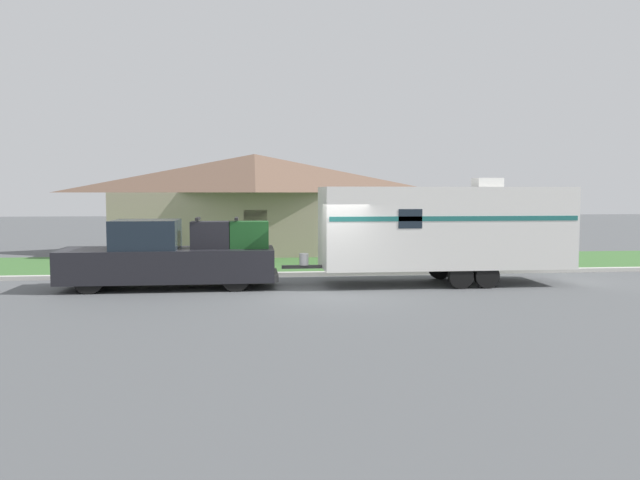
% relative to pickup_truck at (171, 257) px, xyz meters
% --- Properties ---
extents(ground_plane, '(120.00, 120.00, 0.00)m').
position_rel_pickup_truck_xyz_m(ground_plane, '(4.48, -1.48, -0.93)').
color(ground_plane, '#515456').
extents(curb_strip, '(80.00, 0.30, 0.14)m').
position_rel_pickup_truck_xyz_m(curb_strip, '(4.48, 2.27, -0.86)').
color(curb_strip, beige).
rests_on(curb_strip, ground_plane).
extents(lawn_strip, '(80.00, 7.00, 0.03)m').
position_rel_pickup_truck_xyz_m(lawn_strip, '(4.48, 5.92, -0.91)').
color(lawn_strip, '#3D6B33').
rests_on(lawn_strip, ground_plane).
extents(house_across_street, '(13.37, 7.00, 4.67)m').
position_rel_pickup_truck_xyz_m(house_across_street, '(2.56, 11.30, 1.49)').
color(house_across_street, gray).
rests_on(house_across_street, ground_plane).
extents(pickup_truck, '(6.30, 1.92, 2.10)m').
position_rel_pickup_truck_xyz_m(pickup_truck, '(0.00, 0.00, 0.00)').
color(pickup_truck, black).
rests_on(pickup_truck, ground_plane).
extents(travel_trailer, '(8.83, 2.34, 3.29)m').
position_rel_pickup_truck_xyz_m(travel_trailer, '(8.32, -0.00, 0.83)').
color(travel_trailer, black).
rests_on(travel_trailer, ground_plane).
extents(mailbox, '(0.48, 0.20, 1.35)m').
position_rel_pickup_truck_xyz_m(mailbox, '(9.73, 2.95, 0.11)').
color(mailbox, brown).
rests_on(mailbox, ground_plane).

